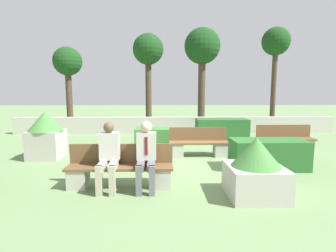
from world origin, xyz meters
TOP-DOWN VIEW (x-y plane):
  - ground_plane at (0.00, 0.00)m, footprint 60.00×60.00m
  - perimeter_wall at (0.00, 4.81)m, footprint 14.54×0.30m
  - bench_front at (-1.46, -1.97)m, footprint 2.11×0.49m
  - bench_left_side at (3.32, 1.02)m, footprint 1.76×0.48m
  - bench_right_side at (0.46, 0.51)m, footprint 1.74×0.48m
  - person_seated_man at (-0.93, -2.11)m, footprint 0.38×0.64m
  - person_seated_woman at (-1.66, -2.11)m, footprint 0.38×0.64m
  - hedge_block_near_left at (-0.95, 1.60)m, footprint 1.11×0.80m
  - hedge_block_mid_left at (2.01, -0.81)m, footprint 1.80×0.83m
  - hedge_block_far_left at (1.76, 3.13)m, footprint 2.01×0.85m
  - planter_corner_left at (-3.92, 0.38)m, footprint 0.95×0.95m
  - planter_corner_right at (1.06, -2.54)m, footprint 0.98×0.98m
  - tree_leftmost at (-5.30, 6.42)m, footprint 1.42×1.42m
  - tree_center_left at (-1.28, 6.62)m, footprint 1.56×1.56m
  - tree_center_right at (1.46, 6.54)m, footprint 1.82×1.82m
  - tree_rightmost at (5.13, 6.33)m, footprint 1.40×1.40m

SIDE VIEW (x-z plane):
  - ground_plane at x=0.00m, z-range 0.00..0.00m
  - bench_right_side at x=0.46m, z-range -0.10..0.73m
  - bench_left_side at x=3.32m, z-range -0.10..0.73m
  - bench_front at x=-1.46m, z-range -0.09..0.74m
  - hedge_block_near_left at x=-0.95m, z-range 0.00..0.69m
  - hedge_block_mid_left at x=2.01m, z-range 0.00..0.72m
  - perimeter_wall at x=0.00m, z-range 0.00..0.75m
  - hedge_block_far_left at x=1.76m, z-range 0.00..0.83m
  - planter_corner_right at x=1.06m, z-range -0.03..1.06m
  - planter_corner_left at x=-3.92m, z-range 0.03..1.38m
  - person_seated_woman at x=-1.66m, z-range 0.06..1.37m
  - person_seated_man at x=-0.93m, z-range 0.07..1.40m
  - tree_leftmost at x=-5.30m, z-range 1.17..5.28m
  - tree_center_left at x=-1.28m, z-range 1.44..6.26m
  - tree_center_right at x=1.46m, z-range 1.46..6.56m
  - tree_rightmost at x=5.13m, z-range 1.64..6.74m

